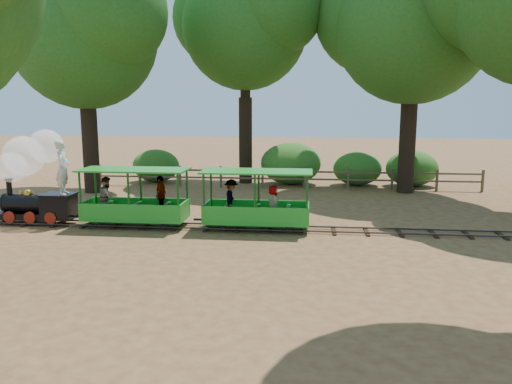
# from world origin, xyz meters

# --- Properties ---
(ground) EXTENTS (90.00, 90.00, 0.00)m
(ground) POSITION_xyz_m (0.00, 0.00, 0.00)
(ground) COLOR #9D7043
(ground) RESTS_ON ground
(track) EXTENTS (22.00, 1.00, 0.10)m
(track) POSITION_xyz_m (0.00, 0.00, 0.07)
(track) COLOR #3F3D3A
(track) RESTS_ON ground
(locomotive) EXTENTS (2.82, 1.30, 3.18)m
(locomotive) POSITION_xyz_m (-7.82, 0.06, 1.79)
(locomotive) COLOR black
(locomotive) RESTS_ON ground
(carriage_front) EXTENTS (3.43, 1.47, 1.78)m
(carriage_front) POSITION_xyz_m (-4.42, 0.01, 0.80)
(carriage_front) COLOR green
(carriage_front) RESTS_ON track
(carriage_rear) EXTENTS (3.43, 1.40, 1.78)m
(carriage_rear) POSITION_xyz_m (-0.55, 0.05, 0.77)
(carriage_rear) COLOR green
(carriage_rear) RESTS_ON track
(oak_nw) EXTENTS (7.81, 6.87, 9.93)m
(oak_nw) POSITION_xyz_m (-8.53, 6.08, 7.12)
(oak_nw) COLOR #2D2116
(oak_nw) RESTS_ON ground
(oak_nc) EXTENTS (7.54, 6.64, 10.59)m
(oak_nc) POSITION_xyz_m (-2.03, 9.58, 7.87)
(oak_nc) COLOR #2D2116
(oak_nc) RESTS_ON ground
(oak_ne) EXTENTS (8.43, 7.42, 10.63)m
(oak_ne) POSITION_xyz_m (5.47, 7.59, 7.60)
(oak_ne) COLOR #2D2116
(oak_ne) RESTS_ON ground
(fence) EXTENTS (18.10, 0.10, 1.00)m
(fence) POSITION_xyz_m (0.00, 8.00, 0.58)
(fence) COLOR brown
(fence) RESTS_ON ground
(shrub_west) EXTENTS (2.39, 1.84, 1.66)m
(shrub_west) POSITION_xyz_m (-6.58, 9.30, 0.83)
(shrub_west) COLOR #2D6B1E
(shrub_west) RESTS_ON ground
(shrub_mid_w) EXTENTS (2.97, 2.29, 2.06)m
(shrub_mid_w) POSITION_xyz_m (0.27, 9.30, 1.03)
(shrub_mid_w) COLOR #2D6B1E
(shrub_mid_w) RESTS_ON ground
(shrub_mid_e) EXTENTS (2.34, 1.80, 1.62)m
(shrub_mid_e) POSITION_xyz_m (3.53, 9.30, 0.81)
(shrub_mid_e) COLOR #2D6B1E
(shrub_mid_e) RESTS_ON ground
(shrub_east) EXTENTS (2.49, 1.92, 1.73)m
(shrub_east) POSITION_xyz_m (6.12, 9.30, 0.86)
(shrub_east) COLOR #2D6B1E
(shrub_east) RESTS_ON ground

